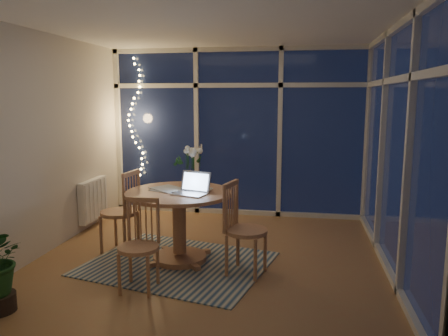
# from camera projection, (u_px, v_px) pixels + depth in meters

# --- Properties ---
(floor) EXTENTS (4.00, 4.00, 0.00)m
(floor) POSITION_uv_depth(u_px,v_px,m) (213.00, 257.00, 5.11)
(floor) COLOR #9B6943
(floor) RESTS_ON ground
(ceiling) EXTENTS (4.00, 4.00, 0.00)m
(ceiling) POSITION_uv_depth(u_px,v_px,m) (212.00, 27.00, 4.69)
(ceiling) COLOR silver
(ceiling) RESTS_ON wall_back
(wall_back) EXTENTS (4.00, 0.04, 2.60)m
(wall_back) POSITION_uv_depth(u_px,v_px,m) (238.00, 133.00, 6.84)
(wall_back) COLOR beige
(wall_back) RESTS_ON floor
(wall_front) EXTENTS (4.00, 0.04, 2.60)m
(wall_front) POSITION_uv_depth(u_px,v_px,m) (154.00, 180.00, 2.96)
(wall_front) COLOR beige
(wall_front) RESTS_ON floor
(wall_left) EXTENTS (0.04, 4.00, 2.60)m
(wall_left) POSITION_uv_depth(u_px,v_px,m) (50.00, 143.00, 5.24)
(wall_left) COLOR beige
(wall_left) RESTS_ON floor
(wall_right) EXTENTS (0.04, 4.00, 2.60)m
(wall_right) POSITION_uv_depth(u_px,v_px,m) (400.00, 150.00, 4.56)
(wall_right) COLOR beige
(wall_right) RESTS_ON floor
(window_wall_back) EXTENTS (4.00, 0.10, 2.60)m
(window_wall_back) POSITION_uv_depth(u_px,v_px,m) (238.00, 133.00, 6.80)
(window_wall_back) COLOR silver
(window_wall_back) RESTS_ON floor
(window_wall_right) EXTENTS (0.10, 4.00, 2.60)m
(window_wall_right) POSITION_uv_depth(u_px,v_px,m) (396.00, 150.00, 4.56)
(window_wall_right) COLOR silver
(window_wall_right) RESTS_ON floor
(radiator) EXTENTS (0.10, 0.70, 0.58)m
(radiator) POSITION_uv_depth(u_px,v_px,m) (93.00, 199.00, 6.25)
(radiator) COLOR white
(radiator) RESTS_ON wall_left
(fairy_lights) EXTENTS (0.24, 0.10, 1.85)m
(fairy_lights) POSITION_uv_depth(u_px,v_px,m) (135.00, 118.00, 6.97)
(fairy_lights) COLOR #E7B95C
(fairy_lights) RESTS_ON window_wall_back
(garden_patio) EXTENTS (12.00, 6.00, 0.10)m
(garden_patio) POSITION_uv_depth(u_px,v_px,m) (278.00, 182.00, 9.89)
(garden_patio) COLOR black
(garden_patio) RESTS_ON ground
(garden_fence) EXTENTS (11.00, 0.08, 1.80)m
(garden_fence) POSITION_uv_depth(u_px,v_px,m) (259.00, 138.00, 10.31)
(garden_fence) COLOR #3E2C16
(garden_fence) RESTS_ON ground
(neighbour_roof) EXTENTS (7.00, 3.00, 2.20)m
(neighbour_roof) POSITION_uv_depth(u_px,v_px,m) (279.00, 85.00, 12.96)
(neighbour_roof) COLOR #33363E
(neighbour_roof) RESTS_ON ground
(garden_shrubs) EXTENTS (0.90, 0.90, 0.90)m
(garden_shrubs) POSITION_uv_depth(u_px,v_px,m) (207.00, 170.00, 8.48)
(garden_shrubs) COLOR black
(garden_shrubs) RESTS_ON ground
(rug) EXTENTS (2.22, 1.93, 0.01)m
(rug) POSITION_uv_depth(u_px,v_px,m) (178.00, 264.00, 4.89)
(rug) COLOR beige
(rug) RESTS_ON floor
(dining_table) EXTENTS (1.43, 1.43, 0.81)m
(dining_table) POSITION_uv_depth(u_px,v_px,m) (179.00, 227.00, 4.93)
(dining_table) COLOR #996545
(dining_table) RESTS_ON floor
(chair_left) EXTENTS (0.53, 0.53, 1.01)m
(chair_left) POSITION_uv_depth(u_px,v_px,m) (119.00, 211.00, 5.24)
(chair_left) COLOR #996545
(chair_left) RESTS_ON floor
(chair_right) EXTENTS (0.56, 0.56, 1.00)m
(chair_right) POSITION_uv_depth(u_px,v_px,m) (246.00, 229.00, 4.54)
(chair_right) COLOR #996545
(chair_right) RESTS_ON floor
(chair_front) EXTENTS (0.42, 0.42, 0.90)m
(chair_front) POSITION_uv_depth(u_px,v_px,m) (138.00, 246.00, 4.17)
(chair_front) COLOR #996545
(chair_front) RESTS_ON floor
(laptop) EXTENTS (0.42, 0.39, 0.26)m
(laptop) POSITION_uv_depth(u_px,v_px,m) (190.00, 183.00, 4.69)
(laptop) COLOR #B8B8BD
(laptop) RESTS_ON dining_table
(flower_vase) EXTENTS (0.24, 0.24, 0.21)m
(flower_vase) POSITION_uv_depth(u_px,v_px,m) (190.00, 177.00, 5.17)
(flower_vase) COLOR silver
(flower_vase) RESTS_ON dining_table
(bowl) EXTENTS (0.18, 0.18, 0.04)m
(bowl) POSITION_uv_depth(u_px,v_px,m) (205.00, 190.00, 4.84)
(bowl) COLOR silver
(bowl) RESTS_ON dining_table
(newspapers) EXTENTS (0.46, 0.41, 0.01)m
(newspapers) POSITION_uv_depth(u_px,v_px,m) (169.00, 190.00, 4.93)
(newspapers) COLOR #B8B6AF
(newspapers) RESTS_ON dining_table
(phone) EXTENTS (0.12, 0.08, 0.01)m
(phone) POSITION_uv_depth(u_px,v_px,m) (173.00, 192.00, 4.79)
(phone) COLOR black
(phone) RESTS_ON dining_table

